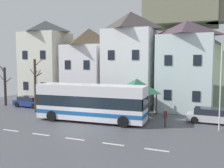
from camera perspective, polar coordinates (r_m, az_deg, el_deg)
ground_plane at (r=22.37m, az=-7.95°, el=-9.61°), size 40.00×60.00×0.07m
townhouse_00 at (r=37.72m, az=-14.23°, el=4.89°), size 5.78×5.25×11.12m
townhouse_01 at (r=34.77m, az=-5.00°, el=3.96°), size 5.26×6.47×9.84m
townhouse_02 at (r=31.85m, az=4.06°, el=5.32°), size 5.81×5.26×11.48m
townhouse_03 at (r=30.78m, az=15.87°, el=3.87°), size 5.83×6.02×10.11m
hilltop_castle at (r=53.57m, az=15.16°, el=6.61°), size 42.41×42.41×21.98m
transit_bus at (r=24.25m, az=-4.60°, el=-4.18°), size 10.40×3.18×3.42m
bus_shelter at (r=26.25m, az=5.42°, el=-0.43°), size 3.60×3.60×3.84m
parked_car_00 at (r=33.36m, az=-17.51°, el=-3.72°), size 4.19×2.09×1.28m
parked_car_01 at (r=30.91m, az=-10.03°, el=-4.22°), size 4.25×2.36×1.33m
parked_car_02 at (r=25.42m, az=21.06°, el=-6.53°), size 4.58×1.86×1.34m
pedestrian_00 at (r=22.75m, az=11.58°, el=-7.07°), size 0.29×0.33×1.60m
pedestrian_01 at (r=24.62m, az=7.61°, el=-5.99°), size 0.36×0.39×1.66m
public_bench at (r=28.13m, az=6.64°, el=-5.48°), size 1.47×0.48×0.87m
flagpole at (r=22.36m, az=22.92°, el=0.73°), size 0.95×0.10×7.05m
bare_tree_00 at (r=35.34m, az=-22.38°, el=-0.33°), size 1.85×0.96×5.04m
bare_tree_01 at (r=29.56m, az=-16.43°, el=-0.16°), size 1.48×1.16×5.91m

